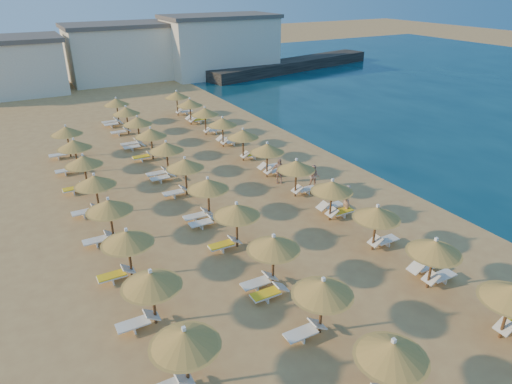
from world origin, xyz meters
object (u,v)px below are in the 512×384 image
jetty (293,65)px  beachgoer_b (314,176)px  parasol_row_west (196,174)px  beachgoer_a (347,200)px  beachgoer_c (279,171)px  parasol_row_east (281,157)px

jetty → beachgoer_b: bearing=-133.7°
jetty → parasol_row_west: size_ratio=0.72×
parasol_row_west → beachgoer_a: parasol_row_west is taller
beachgoer_c → beachgoer_a: beachgoer_a is taller
parasol_row_east → beachgoer_c: size_ratio=24.35×
jetty → beachgoer_b: 42.87m
jetty → beachgoer_c: size_ratio=17.47×
jetty → beachgoer_c: (-23.71, -34.91, 0.11)m
parasol_row_west → beachgoer_a: 8.95m
jetty → beachgoer_a: (-22.64, -40.66, 0.15)m
beachgoer_b → beachgoer_c: 2.39m
parasol_row_east → beachgoer_c: parasol_row_east is taller
jetty → parasol_row_east: bearing=-136.6°
jetty → beachgoer_b: size_ratio=19.01×
parasol_row_west → beachgoer_b: (7.70, -1.25, -1.28)m
beachgoer_b → beachgoer_c: (-1.57, 1.80, 0.07)m
beachgoer_a → jetty: bearing=167.1°
beachgoer_b → beachgoer_a: bearing=-52.3°
parasol_row_east → beachgoer_b: (1.79, -1.25, -1.28)m
parasol_row_east → beachgoer_a: (1.29, -5.20, -1.16)m
parasol_row_east → beachgoer_b: parasol_row_east is taller
parasol_row_west → beachgoer_c: (6.13, 0.55, -1.21)m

